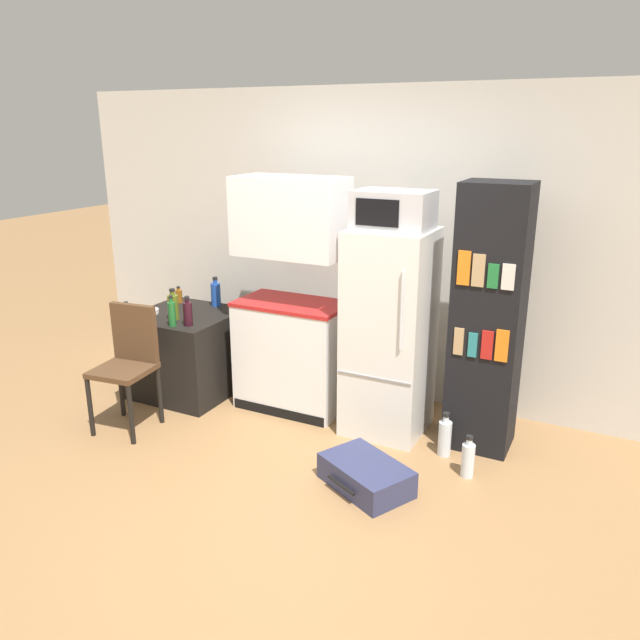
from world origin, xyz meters
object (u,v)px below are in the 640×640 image
object	(u,v)px
microwave	(393,210)
bottle_olive_oil	(173,307)
bottle_wine_dark	(188,313)
suitcase_large_flat	(366,475)
refrigerator	(389,333)
bookshelf	(488,320)
bowl	(150,311)
bottle_milk_white	(127,311)
bottle_blue_soda	(216,294)
chair	(129,356)
side_table	(187,353)
kitchen_hutch	(292,307)
bottle_amber_beer	(179,296)
water_bottle_front	(445,437)
bottle_green_tall	(172,313)
water_bottle_middle	(468,459)

from	to	relation	value
microwave	bottle_olive_oil	size ratio (longest dim) A/B	2.04
bottle_wine_dark	suitcase_large_flat	world-z (taller)	bottle_wine_dark
refrigerator	bottle_olive_oil	size ratio (longest dim) A/B	5.91
bookshelf	suitcase_large_flat	xyz separation A→B (m)	(-0.51, -0.92, -0.86)
bowl	bottle_milk_white	bearing A→B (deg)	-113.38
bottle_blue_soda	bottle_olive_oil	distance (m)	0.49
bottle_blue_soda	chair	xyz separation A→B (m)	(-0.09, -1.01, -0.25)
chair	suitcase_large_flat	xyz separation A→B (m)	(1.96, -0.02, -0.48)
bookshelf	suitcase_large_flat	world-z (taller)	bookshelf
side_table	kitchen_hutch	size ratio (longest dim) A/B	0.43
bookshelf	bottle_amber_beer	world-z (taller)	bookshelf
bottle_wine_dark	bottle_olive_oil	world-z (taller)	bottle_olive_oil
side_table	bottle_wine_dark	distance (m)	0.57
bottle_blue_soda	water_bottle_front	world-z (taller)	bottle_blue_soda
chair	bottle_amber_beer	bearing A→B (deg)	99.86
bookshelf	bottle_olive_oil	distance (m)	2.49
bottle_blue_soda	bottle_olive_oil	bearing A→B (deg)	-98.75
side_table	suitcase_large_flat	bearing A→B (deg)	-20.04
bottle_green_tall	water_bottle_front	world-z (taller)	bottle_green_tall
bottle_blue_soda	bottle_green_tall	xyz separation A→B (m)	(0.03, -0.63, -0.00)
side_table	chair	xyz separation A→B (m)	(0.02, -0.71, 0.21)
bottle_wine_dark	water_bottle_front	bearing A→B (deg)	4.42
kitchen_hutch	bookshelf	distance (m)	1.53
bottle_green_tall	bottle_milk_white	bearing A→B (deg)	-179.59
kitchen_hutch	bottle_amber_beer	xyz separation A→B (m)	(-1.21, 0.10, -0.08)
microwave	water_bottle_front	world-z (taller)	microwave
bottle_wine_dark	bottle_olive_oil	xyz separation A→B (m)	(-0.21, 0.07, 0.01)
side_table	refrigerator	distance (m)	1.85
bottle_wine_dark	suitcase_large_flat	bearing A→B (deg)	-15.16
kitchen_hutch	microwave	xyz separation A→B (m)	(0.84, -0.03, 0.82)
bottle_amber_beer	refrigerator	bearing A→B (deg)	-3.59
side_table	bookshelf	bearing A→B (deg)	4.59
microwave	bowl	distance (m)	2.28
bookshelf	bottle_wine_dark	size ratio (longest dim) A/B	7.87
bookshelf	suitcase_large_flat	size ratio (longest dim) A/B	2.78
side_table	microwave	xyz separation A→B (m)	(1.80, 0.11, 1.32)
bowl	chair	size ratio (longest dim) A/B	0.15
bottle_milk_white	water_bottle_middle	world-z (taller)	bottle_milk_white
bowl	water_bottle_middle	distance (m)	2.86
bookshelf	bottle_wine_dark	xyz separation A→B (m)	(-2.25, -0.45, -0.13)
side_table	bottle_amber_beer	world-z (taller)	bottle_amber_beer
bottle_milk_white	bottle_amber_beer	xyz separation A→B (m)	(0.08, 0.57, 0.00)
kitchen_hutch	suitcase_large_flat	world-z (taller)	kitchen_hutch
refrigerator	suitcase_large_flat	bearing A→B (deg)	-77.90
water_bottle_front	chair	bearing A→B (deg)	-164.99
bottle_green_tall	suitcase_large_flat	distance (m)	2.02
bookshelf	bottle_amber_beer	size ratio (longest dim) A/B	12.69
bowl	suitcase_large_flat	xyz separation A→B (m)	(2.24, -0.59, -0.64)
bottle_wine_dark	bowl	size ratio (longest dim) A/B	1.72
kitchen_hutch	bottle_amber_beer	distance (m)	1.22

